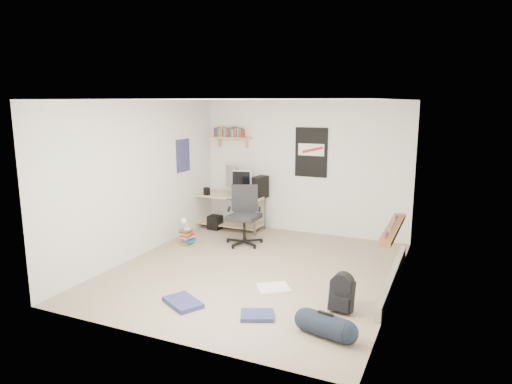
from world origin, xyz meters
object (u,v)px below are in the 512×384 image
at_px(desk, 230,211).
at_px(office_chair, 244,217).
at_px(backpack, 342,296).
at_px(book_stack, 187,237).
at_px(duffel_bag, 326,324).

distance_m(desk, office_chair, 1.08).
bearing_deg(backpack, office_chair, 143.19).
bearing_deg(book_stack, desk, 82.48).
distance_m(desk, backpack, 3.97).
height_order(desk, office_chair, office_chair).
bearing_deg(book_stack, duffel_bag, -34.26).
bearing_deg(office_chair, duffel_bag, -72.64).
bearing_deg(book_stack, backpack, -24.83).
height_order(backpack, book_stack, backpack).
xyz_separation_m(office_chair, backpack, (2.20, -1.91, -0.29)).
bearing_deg(backpack, duffel_bag, -87.09).
bearing_deg(office_chair, backpack, -63.96).
bearing_deg(desk, backpack, -41.38).
xyz_separation_m(office_chair, duffel_bag, (2.18, -2.57, -0.35)).
distance_m(backpack, book_stack, 3.38).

